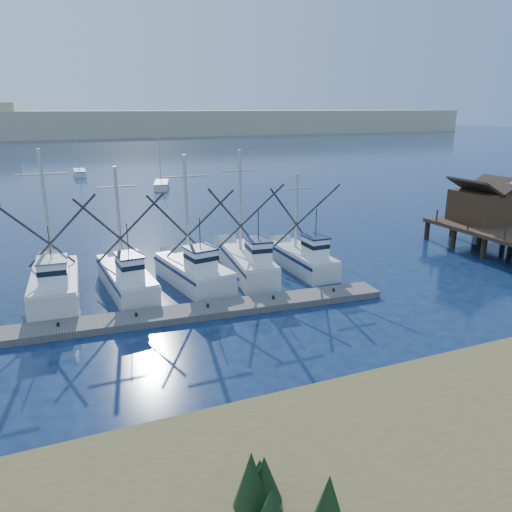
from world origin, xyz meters
The scene contains 7 objects.
ground centered at (0.00, 0.00, 0.00)m, with size 500.00×500.00×0.00m, color #0D1B3B.
floating_dock centered at (-8.57, 6.74, 0.20)m, with size 29.46×1.96×0.39m, color #65605B.
dune_ridge centered at (0.00, 210.00, 5.00)m, with size 360.00×60.00×10.00m, color tan.
trawler_fleet centered at (-8.67, 11.48, 0.97)m, with size 27.75×8.21×9.05m.
sailboat_near centered at (3.10, 53.10, 0.49)m, with size 3.37×6.27×8.10m.
sailboat_far centered at (-6.82, 72.79, 0.49)m, with size 1.88×6.26×8.10m.
flying_gull centered at (18.41, 6.79, 6.14)m, with size 1.01×0.18×0.18m.
Camera 1 is at (-12.29, -19.00, 11.34)m, focal length 35.00 mm.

